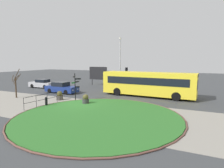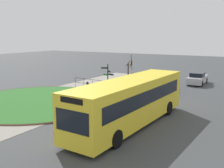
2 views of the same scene
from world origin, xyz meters
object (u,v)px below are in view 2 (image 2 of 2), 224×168
signpost_directional (108,77)px  planter_kerbside (113,87)px  bollard_foreground (88,86)px  planter_near_signpost (89,93)px  car_near_lane (197,79)px  car_far_lane (159,84)px  street_tree_bare (129,70)px  bus_yellow (131,101)px

signpost_directional → planter_kerbside: (-1.89, -0.48, -1.33)m
bollard_foreground → planter_near_signpost: size_ratio=0.91×
car_near_lane → planter_kerbside: (9.19, -6.49, -0.18)m
car_far_lane → planter_kerbside: 4.96m
signpost_directional → planter_near_signpost: 2.52m
planter_near_signpost → planter_kerbside: size_ratio=0.98×
bollard_foreground → planter_near_signpost: 3.86m
planter_near_signpost → street_tree_bare: bearing=-176.2°
planter_near_signpost → planter_kerbside: 3.83m
signpost_directional → street_tree_bare: 7.75m
planter_near_signpost → street_tree_bare: 9.58m
bus_yellow → car_far_lane: bus_yellow is taller
bollard_foreground → car_far_lane: size_ratio=0.20×
car_near_lane → street_tree_bare: size_ratio=1.26×
signpost_directional → car_near_lane: bearing=151.5°
bus_yellow → street_tree_bare: size_ratio=3.27×
signpost_directional → bollard_foreground: 3.73m
signpost_directional → car_near_lane: size_ratio=0.70×
bus_yellow → planter_near_signpost: 8.38m
signpost_directional → street_tree_bare: (-7.59, -1.57, -0.22)m
bollard_foreground → car_far_lane: 7.71m
car_near_lane → car_far_lane: bearing=156.4°
planter_near_signpost → planter_kerbside: bearing=172.9°
bus_yellow → car_far_lane: size_ratio=2.47×
bollard_foreground → street_tree_bare: bearing=165.1°
car_near_lane → planter_near_signpost: car_near_lane is taller
car_near_lane → planter_kerbside: bearing=143.5°
bus_yellow → street_tree_bare: (-14.26, -7.42, -0.04)m
bus_yellow → car_near_lane: 17.77m
planter_near_signpost → car_near_lane: bearing=151.8°
car_near_lane → planter_near_signpost: bearing=150.5°
bus_yellow → planter_near_signpost: bearing=-122.2°
bollard_foreground → planter_kerbside: (-0.72, 2.81, 0.00)m
bollard_foreground → bus_yellow: size_ratio=0.08×
signpost_directional → bus_yellow: bearing=41.2°
planter_kerbside → planter_near_signpost: bearing=-7.1°
planter_near_signpost → street_tree_bare: (-9.50, -0.63, 1.12)m
car_far_lane → bollard_foreground: bearing=-60.4°
bollard_foreground → planter_near_signpost: bearing=37.2°
bollard_foreground → car_far_lane: bearing=118.9°
signpost_directional → bollard_foreground: bearing=-109.5°
signpost_directional → bollard_foreground: signpost_directional is taller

